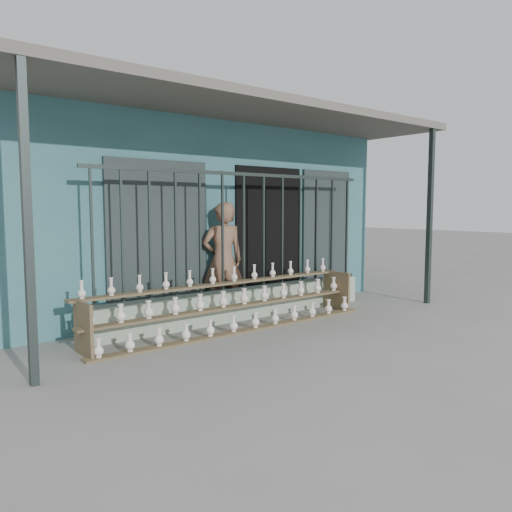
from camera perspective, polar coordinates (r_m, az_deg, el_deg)
ground at (r=6.83m, az=5.30°, el=-9.02°), size 60.00×60.00×0.00m
workshop_building at (r=10.10m, az=-11.54°, el=4.90°), size 7.40×6.60×3.21m
parapet_wall at (r=7.75m, az=-1.39°, el=-5.54°), size 5.00×0.20×0.45m
security_fence at (r=7.61m, az=-1.41°, el=2.79°), size 5.00×0.04×1.80m
shelf_rack at (r=7.11m, az=-2.49°, el=-5.44°), size 4.50×0.68×0.85m
elderly_woman at (r=7.73m, az=-3.80°, el=-0.50°), size 0.75×0.59×1.80m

